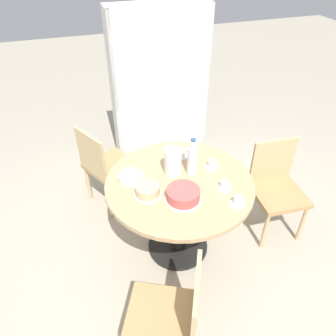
{
  "coord_description": "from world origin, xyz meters",
  "views": [
    {
      "loc": [
        -0.67,
        -1.79,
        2.36
      ],
      "look_at": [
        0.0,
        0.29,
        0.68
      ],
      "focal_mm": 35.0,
      "sensor_mm": 36.0,
      "label": 1
    }
  ],
  "objects_px": {
    "chair_a": "(171,316)",
    "chair_c": "(106,165)",
    "cup_c": "(212,165)",
    "bookshelf": "(160,91)",
    "cake_second": "(148,191)",
    "cup_d": "(238,202)",
    "chair_b": "(276,187)",
    "water_bottle": "(192,160)",
    "coffee_pot": "(173,161)",
    "cake_main": "(183,195)",
    "cup_b": "(182,154)",
    "cup_a": "(224,186)"
  },
  "relations": [
    {
      "from": "chair_a",
      "to": "cup_d",
      "type": "bearing_deg",
      "value": 152.87
    },
    {
      "from": "chair_a",
      "to": "cup_c",
      "type": "xyz_separation_m",
      "value": [
        0.65,
        0.93,
        0.31
      ]
    },
    {
      "from": "water_bottle",
      "to": "cup_d",
      "type": "relative_size",
      "value": 2.84
    },
    {
      "from": "cake_main",
      "to": "cake_second",
      "type": "xyz_separation_m",
      "value": [
        -0.22,
        0.13,
        -0.0
      ]
    },
    {
      "from": "bookshelf",
      "to": "cup_b",
      "type": "bearing_deg",
      "value": 82.6
    },
    {
      "from": "coffee_pot",
      "to": "cup_d",
      "type": "relative_size",
      "value": 2.3
    },
    {
      "from": "water_bottle",
      "to": "cup_c",
      "type": "height_order",
      "value": "water_bottle"
    },
    {
      "from": "cake_second",
      "to": "chair_b",
      "type": "bearing_deg",
      "value": 3.19
    },
    {
      "from": "chair_c",
      "to": "water_bottle",
      "type": "bearing_deg",
      "value": -166.97
    },
    {
      "from": "chair_b",
      "to": "cup_c",
      "type": "distance_m",
      "value": 0.69
    },
    {
      "from": "chair_b",
      "to": "chair_a",
      "type": "bearing_deg",
      "value": -142.2
    },
    {
      "from": "chair_a",
      "to": "chair_c",
      "type": "height_order",
      "value": "same"
    },
    {
      "from": "water_bottle",
      "to": "cup_a",
      "type": "relative_size",
      "value": 2.84
    },
    {
      "from": "chair_b",
      "to": "cup_a",
      "type": "height_order",
      "value": "chair_b"
    },
    {
      "from": "cup_b",
      "to": "chair_a",
      "type": "bearing_deg",
      "value": -112.35
    },
    {
      "from": "cup_d",
      "to": "bookshelf",
      "type": "bearing_deg",
      "value": 90.93
    },
    {
      "from": "chair_c",
      "to": "cake_second",
      "type": "bearing_deg",
      "value": 166.12
    },
    {
      "from": "cake_main",
      "to": "chair_c",
      "type": "bearing_deg",
      "value": 113.78
    },
    {
      "from": "cup_c",
      "to": "cup_d",
      "type": "xyz_separation_m",
      "value": [
        -0.0,
        -0.45,
        0.0
      ]
    },
    {
      "from": "chair_c",
      "to": "bookshelf",
      "type": "relative_size",
      "value": 0.5
    },
    {
      "from": "chair_a",
      "to": "chair_b",
      "type": "height_order",
      "value": "same"
    },
    {
      "from": "chair_c",
      "to": "cup_a",
      "type": "relative_size",
      "value": 7.88
    },
    {
      "from": "coffee_pot",
      "to": "cake_main",
      "type": "bearing_deg",
      "value": -95.27
    },
    {
      "from": "bookshelf",
      "to": "water_bottle",
      "type": "height_order",
      "value": "bookshelf"
    },
    {
      "from": "chair_c",
      "to": "cup_c",
      "type": "xyz_separation_m",
      "value": [
        0.78,
        -0.69,
        0.31
      ]
    },
    {
      "from": "bookshelf",
      "to": "cup_a",
      "type": "bearing_deg",
      "value": 90.52
    },
    {
      "from": "cup_d",
      "to": "cake_main",
      "type": "bearing_deg",
      "value": 154.73
    },
    {
      "from": "cake_main",
      "to": "cup_b",
      "type": "bearing_deg",
      "value": 71.12
    },
    {
      "from": "chair_a",
      "to": "bookshelf",
      "type": "xyz_separation_m",
      "value": [
        0.62,
        2.26,
        0.37
      ]
    },
    {
      "from": "chair_b",
      "to": "bookshelf",
      "type": "height_order",
      "value": "bookshelf"
    },
    {
      "from": "chair_c",
      "to": "chair_b",
      "type": "bearing_deg",
      "value": -146.85
    },
    {
      "from": "chair_b",
      "to": "water_bottle",
      "type": "relative_size",
      "value": 2.78
    },
    {
      "from": "chair_c",
      "to": "cup_a",
      "type": "bearing_deg",
      "value": -168.87
    },
    {
      "from": "chair_a",
      "to": "cup_a",
      "type": "bearing_deg",
      "value": 162.56
    },
    {
      "from": "cake_main",
      "to": "water_bottle",
      "type": "bearing_deg",
      "value": 57.96
    },
    {
      "from": "coffee_pot",
      "to": "cake_main",
      "type": "relative_size",
      "value": 0.95
    },
    {
      "from": "chair_a",
      "to": "cup_c",
      "type": "relative_size",
      "value": 7.88
    },
    {
      "from": "chair_b",
      "to": "water_bottle",
      "type": "distance_m",
      "value": 0.89
    },
    {
      "from": "chair_a",
      "to": "bookshelf",
      "type": "distance_m",
      "value": 2.37
    },
    {
      "from": "bookshelf",
      "to": "coffee_pot",
      "type": "distance_m",
      "value": 1.33
    },
    {
      "from": "cake_second",
      "to": "cup_a",
      "type": "height_order",
      "value": "cake_second"
    },
    {
      "from": "bookshelf",
      "to": "cup_a",
      "type": "height_order",
      "value": "bookshelf"
    },
    {
      "from": "bookshelf",
      "to": "cake_second",
      "type": "bearing_deg",
      "value": 70.03
    },
    {
      "from": "cup_c",
      "to": "chair_b",
      "type": "bearing_deg",
      "value": -8.77
    },
    {
      "from": "cake_second",
      "to": "cup_d",
      "type": "relative_size",
      "value": 1.9
    },
    {
      "from": "cake_main",
      "to": "cup_a",
      "type": "xyz_separation_m",
      "value": [
        0.33,
        0.02,
        -0.02
      ]
    },
    {
      "from": "chair_a",
      "to": "cake_main",
      "type": "xyz_separation_m",
      "value": [
        0.3,
        0.65,
        0.33
      ]
    },
    {
      "from": "chair_a",
      "to": "cup_a",
      "type": "distance_m",
      "value": 0.97
    },
    {
      "from": "cup_c",
      "to": "bookshelf",
      "type": "bearing_deg",
      "value": 91.37
    },
    {
      "from": "chair_b",
      "to": "water_bottle",
      "type": "height_order",
      "value": "water_bottle"
    }
  ]
}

